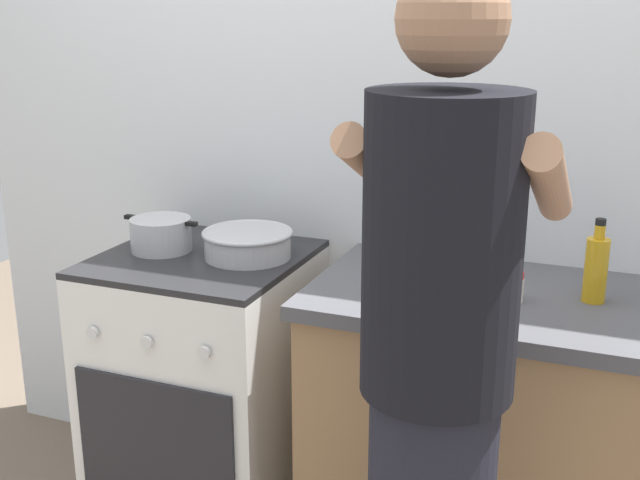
% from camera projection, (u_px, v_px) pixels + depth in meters
% --- Properties ---
extents(back_wall, '(3.20, 0.10, 2.50)m').
position_uv_depth(back_wall, '(411.00, 134.00, 2.39)').
color(back_wall, silver).
rests_on(back_wall, ground).
extents(countertop, '(1.00, 0.60, 0.90)m').
position_uv_depth(countertop, '(490.00, 444.00, 2.18)').
color(countertop, '#99724C').
rests_on(countertop, ground).
extents(stove_range, '(0.60, 0.62, 0.90)m').
position_uv_depth(stove_range, '(207.00, 390.00, 2.50)').
color(stove_range, white).
rests_on(stove_range, ground).
extents(pot, '(0.25, 0.19, 0.10)m').
position_uv_depth(pot, '(161.00, 234.00, 2.41)').
color(pot, '#B2B2B7').
rests_on(pot, stove_range).
extents(mixing_bowl, '(0.27, 0.27, 0.08)m').
position_uv_depth(mixing_bowl, '(248.00, 242.00, 2.34)').
color(mixing_bowl, '#B7B7BC').
rests_on(mixing_bowl, stove_range).
extents(utensil_crock, '(0.10, 0.10, 0.32)m').
position_uv_depth(utensil_crock, '(444.00, 233.00, 2.24)').
color(utensil_crock, silver).
rests_on(utensil_crock, countertop).
extents(spice_bottle, '(0.04, 0.04, 0.08)m').
position_uv_depth(spice_bottle, '(515.00, 287.00, 1.99)').
color(spice_bottle, silver).
rests_on(spice_bottle, countertop).
extents(oil_bottle, '(0.06, 0.06, 0.22)m').
position_uv_depth(oil_bottle, '(596.00, 268.00, 1.97)').
color(oil_bottle, gold).
rests_on(oil_bottle, countertop).
extents(person, '(0.41, 0.50, 1.70)m').
position_uv_depth(person, '(435.00, 405.00, 1.55)').
color(person, black).
rests_on(person, ground).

